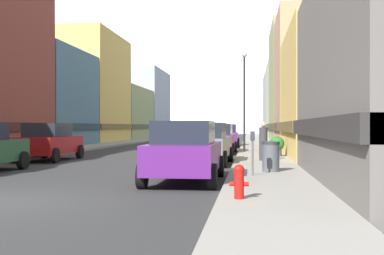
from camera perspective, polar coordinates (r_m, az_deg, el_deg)
name	(u,v)px	position (r m, az deg, el deg)	size (l,w,h in m)	color
sidewalk_left	(123,143)	(46.30, -8.12, -1.77)	(2.50, 100.00, 0.15)	gray
sidewalk_right	(256,143)	(44.75, 7.55, -1.84)	(2.50, 100.00, 0.15)	gray
storefront_left_2	(29,100)	(40.60, -18.66, 3.05)	(8.83, 9.55, 7.66)	slate
storefront_left_3	(72,91)	(50.64, -13.93, 4.24)	(9.74, 11.26, 10.83)	#D8B259
storefront_left_4	(115,114)	(61.90, -9.09, 1.52)	(7.87, 12.73, 6.45)	#8C9966
storefront_left_5	(132,105)	(75.37, -7.01, 2.66)	(9.94, 13.59, 10.17)	#99A5B2
storefront_right_1	(376,97)	(25.37, 20.81, 3.38)	(8.89, 9.89, 6.36)	#D8B259
storefront_right_2	(337,84)	(34.68, 16.71, 4.88)	(8.52, 8.12, 9.31)	tan
storefront_right_3	(316,87)	(43.64, 14.37, 4.58)	(8.08, 9.27, 10.35)	#8C9966
storefront_right_4	(312,104)	(52.70, 13.87, 2.75)	(9.58, 8.48, 8.34)	beige
storefront_right_5	(301,108)	(63.48, 12.75, 2.28)	(9.76, 12.43, 8.26)	#99A5B2
car_left_1	(49,142)	(23.99, -16.45, -1.60)	(2.13, 4.43, 1.78)	#9E1111
car_right_0	(185,151)	(14.10, -0.81, -2.83)	(2.07, 4.40, 1.78)	#591E72
car_right_1	(206,143)	(20.70, 1.62, -1.88)	(2.21, 4.46, 1.78)	slate
car_right_2	(218,139)	(28.83, 3.09, -1.30)	(2.12, 4.43, 1.78)	#591E72
car_right_3	(226,135)	(38.25, 4.01, -0.94)	(2.09, 4.41, 1.78)	#591E72
fire_hydrant_near	(239,180)	(10.00, 5.55, -6.21)	(0.40, 0.22, 0.70)	red
parking_meter_near	(253,147)	(14.74, 7.13, -2.26)	(0.14, 0.10, 1.33)	#595960
trash_bin_right	(271,156)	(16.12, 9.24, -3.37)	(0.59, 0.59, 0.98)	#4C5156
potted_plant_0	(277,145)	(24.30, 9.95, -2.06)	(0.73, 0.73, 0.98)	#4C4C51
pedestrian_0	(263,143)	(21.20, 8.38, -1.78)	(0.36, 0.36, 1.66)	#333338
streetlamp_right	(244,86)	(28.45, 6.17, 4.90)	(0.36, 0.36, 5.86)	black
mountain_backdrop	(208,7)	(278.81, 1.89, 14.01)	(340.19, 340.19, 136.69)	silver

